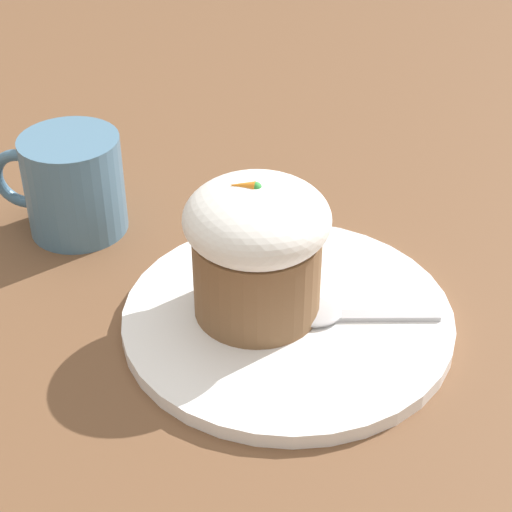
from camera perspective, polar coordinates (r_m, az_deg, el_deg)
name	(u,v)px	position (r m, az deg, el deg)	size (l,w,h in m)	color
ground_plane	(287,324)	(0.65, 2.11, -4.58)	(4.00, 4.00, 0.00)	brown
dessert_plate	(288,318)	(0.65, 2.12, -4.18)	(0.25, 0.25, 0.01)	white
carrot_cake	(256,249)	(0.61, 0.00, 0.46)	(0.11, 0.11, 0.11)	brown
spoon	(329,315)	(0.64, 4.87, -3.92)	(0.12, 0.05, 0.01)	#B7B7BC
coffee_cup	(72,184)	(0.75, -12.19, 4.70)	(0.12, 0.09, 0.09)	teal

